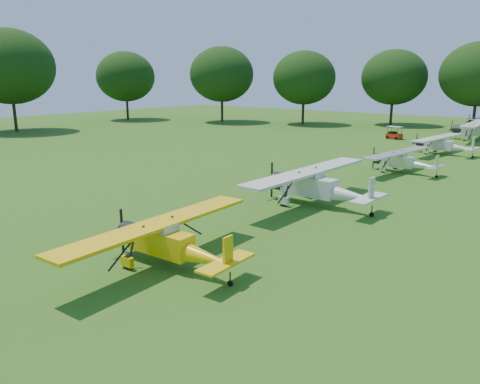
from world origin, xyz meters
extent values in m
plane|color=#215314|center=(0.00, 0.00, 0.00)|extent=(160.00, 160.00, 0.00)
cylinder|color=black|center=(-2.12, 56.74, 2.37)|extent=(0.44, 0.44, 4.74)
ellipsoid|color=black|center=(-2.12, 56.74, 8.16)|extent=(11.05, 11.05, 9.39)
cylinder|color=black|center=(-14.75, 56.54, 2.24)|extent=(0.44, 0.44, 4.49)
ellipsoid|color=black|center=(-14.75, 56.54, 7.73)|extent=(10.47, 10.47, 8.90)
cylinder|color=black|center=(-26.90, 48.50, 2.22)|extent=(0.44, 0.44, 4.44)
ellipsoid|color=black|center=(-26.90, 48.50, 7.65)|extent=(10.36, 10.36, 8.80)
cylinder|color=black|center=(-40.16, 42.92, 2.39)|extent=(0.44, 0.44, 4.77)
ellipsoid|color=black|center=(-40.16, 42.92, 8.22)|extent=(11.14, 11.14, 9.47)
cylinder|color=black|center=(-57.03, 35.30, 2.28)|extent=(0.44, 0.44, 4.56)
ellipsoid|color=black|center=(-57.03, 35.30, 7.85)|extent=(10.64, 10.64, 9.04)
cylinder|color=black|center=(-53.69, 12.50, 2.68)|extent=(0.44, 0.44, 5.35)
ellipsoid|color=black|center=(-53.69, 12.50, 9.22)|extent=(12.49, 12.49, 10.61)
cube|color=yellow|center=(0.84, -7.96, 1.01)|extent=(3.12, 1.07, 1.01)
cone|color=yellow|center=(3.43, -7.83, 0.87)|extent=(2.73, 1.00, 0.87)
cube|color=#8CA5B2|center=(0.74, -7.96, 1.54)|extent=(1.58, 0.96, 0.53)
cylinder|color=black|center=(-0.99, -8.05, 1.01)|extent=(0.91, 1.04, 1.00)
cube|color=black|center=(-1.61, -8.08, 1.01)|extent=(0.06, 0.12, 2.02)
cube|color=yellow|center=(0.74, -7.96, 1.78)|extent=(1.90, 10.25, 0.13)
cube|color=yellow|center=(4.39, -7.78, 1.35)|extent=(0.12, 0.53, 1.25)
cube|color=yellow|center=(4.29, -7.78, 0.91)|extent=(0.95, 2.73, 0.09)
cylinder|color=black|center=(0.13, -9.20, 0.29)|extent=(0.58, 0.18, 0.58)
cylinder|color=black|center=(0.01, -6.79, 0.29)|extent=(0.58, 0.18, 0.58)
cylinder|color=black|center=(4.49, -7.77, 0.12)|extent=(0.23, 0.09, 0.23)
cube|color=silver|center=(0.66, 4.32, 1.16)|extent=(3.57, 1.11, 1.16)
cone|color=silver|center=(3.65, 4.26, 1.00)|extent=(3.12, 1.05, 1.00)
cube|color=#8CA5B2|center=(0.55, 4.32, 1.77)|extent=(1.79, 1.05, 0.61)
cylinder|color=black|center=(-1.45, 4.35, 1.16)|extent=(1.02, 1.17, 1.15)
cube|color=black|center=(-2.17, 4.36, 1.16)|extent=(0.07, 0.13, 2.33)
cube|color=silver|center=(0.55, 4.32, 2.05)|extent=(1.81, 11.78, 0.16)
cube|color=silver|center=(4.76, 4.25, 1.55)|extent=(0.12, 0.61, 1.44)
cube|color=silver|center=(4.65, 4.25, 1.05)|extent=(1.00, 3.12, 0.10)
cylinder|color=black|center=(-0.25, 2.94, 0.33)|extent=(0.67, 0.19, 0.67)
cylinder|color=black|center=(-0.21, 5.72, 0.33)|extent=(0.67, 0.19, 0.67)
cylinder|color=black|center=(4.87, 4.24, 0.13)|extent=(0.27, 0.09, 0.27)
cube|color=silver|center=(1.12, 17.91, 0.92)|extent=(2.88, 1.13, 0.92)
cone|color=silver|center=(3.48, 17.65, 0.79)|extent=(2.53, 1.05, 0.79)
cube|color=#8CA5B2|center=(1.03, 17.91, 1.41)|extent=(1.48, 0.95, 0.48)
cylinder|color=black|center=(-0.54, 18.08, 0.92)|extent=(0.88, 0.99, 0.91)
cube|color=black|center=(-1.11, 18.14, 0.92)|extent=(0.06, 0.11, 1.85)
cube|color=silver|center=(1.03, 17.91, 1.63)|extent=(2.25, 9.40, 0.12)
cube|color=silver|center=(4.35, 17.56, 1.23)|extent=(0.14, 0.49, 1.14)
cube|color=silver|center=(4.26, 17.57, 0.83)|extent=(1.00, 2.53, 0.08)
cylinder|color=black|center=(0.30, 16.89, 0.26)|extent=(0.54, 0.20, 0.53)
cylinder|color=black|center=(0.54, 19.07, 0.26)|extent=(0.54, 0.20, 0.53)
cylinder|color=black|center=(4.44, 17.55, 0.11)|extent=(0.22, 0.09, 0.21)
cube|color=silver|center=(0.82, 29.85, 0.96)|extent=(3.01, 1.20, 0.96)
cone|color=silver|center=(3.28, 29.57, 0.82)|extent=(2.64, 1.11, 0.82)
cube|color=#8CA5B2|center=(0.73, 29.86, 1.47)|extent=(1.55, 1.01, 0.50)
cylinder|color=black|center=(-0.91, 30.05, 0.96)|extent=(0.93, 1.04, 0.95)
cube|color=black|center=(-1.50, 30.12, 0.96)|extent=(0.07, 0.12, 1.92)
cube|color=silver|center=(0.73, 29.86, 1.69)|extent=(2.43, 9.80, 0.13)
cube|color=silver|center=(4.19, 29.46, 1.28)|extent=(0.15, 0.51, 1.19)
cube|color=silver|center=(4.10, 29.47, 0.87)|extent=(1.07, 2.64, 0.08)
cylinder|color=black|center=(-0.04, 28.80, 0.27)|extent=(0.56, 0.21, 0.55)
cylinder|color=black|center=(0.23, 31.07, 0.27)|extent=(0.56, 0.21, 0.55)
cylinder|color=black|center=(4.28, 29.45, 0.11)|extent=(0.23, 0.10, 0.22)
cube|color=silver|center=(1.09, 44.19, 1.18)|extent=(3.65, 1.32, 1.18)
cube|color=#8CA5B2|center=(0.98, 44.18, 1.79)|extent=(1.86, 1.16, 0.62)
cylinder|color=black|center=(-1.03, 44.04, 1.18)|extent=(1.09, 1.23, 1.16)
cube|color=black|center=(-1.76, 43.98, 1.18)|extent=(0.08, 0.14, 2.35)
cube|color=silver|center=(0.98, 44.18, 2.07)|extent=(2.47, 11.95, 0.16)
cylinder|color=black|center=(0.30, 42.73, 0.34)|extent=(0.68, 0.23, 0.67)
cylinder|color=black|center=(0.10, 45.52, 0.34)|extent=(0.68, 0.23, 0.67)
cylinder|color=black|center=(-2.50, 58.33, 1.06)|extent=(1.07, 1.19, 1.05)
cube|color=black|center=(-3.15, 58.44, 1.06)|extent=(0.08, 0.13, 2.13)
cylinder|color=black|center=(-1.62, 56.89, 0.30)|extent=(0.63, 0.26, 0.61)
cube|color=red|center=(-7.30, 38.95, 0.39)|extent=(2.06, 1.39, 0.60)
cube|color=black|center=(-7.55, 39.00, 0.73)|extent=(0.95, 1.08, 0.39)
cube|color=silver|center=(-7.30, 38.95, 1.56)|extent=(1.99, 1.46, 0.07)
cylinder|color=black|center=(-8.04, 38.56, 0.19)|extent=(0.39, 0.19, 0.38)
cylinder|color=black|center=(-7.82, 39.60, 0.19)|extent=(0.39, 0.19, 0.38)
cylinder|color=black|center=(-6.78, 38.29, 0.19)|extent=(0.39, 0.19, 0.38)
cylinder|color=black|center=(-6.56, 39.34, 0.19)|extent=(0.39, 0.19, 0.38)
camera|label=1|loc=(15.09, -20.27, 7.71)|focal=35.00mm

